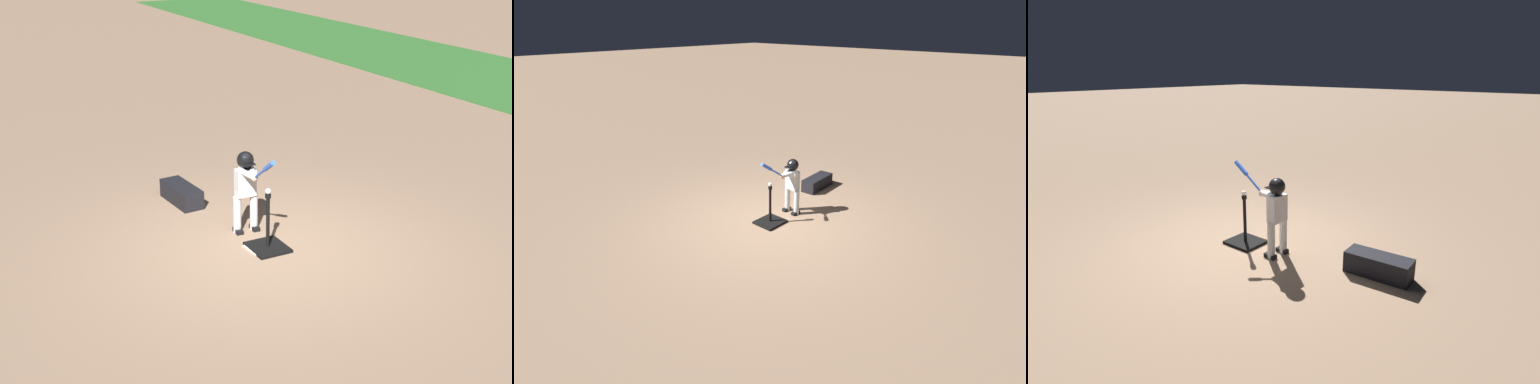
{
  "view_description": "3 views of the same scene",
  "coord_description": "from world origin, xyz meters",
  "views": [
    {
      "loc": [
        7.26,
        -4.05,
        4.01
      ],
      "look_at": [
        -0.07,
        -0.15,
        0.8
      ],
      "focal_mm": 50.0,
      "sensor_mm": 36.0,
      "label": 1
    },
    {
      "loc": [
        5.0,
        4.6,
        3.61
      ],
      "look_at": [
        0.02,
        0.03,
        0.67
      ],
      "focal_mm": 28.0,
      "sensor_mm": 36.0,
      "label": 2
    },
    {
      "loc": [
        -3.99,
        3.92,
        2.54
      ],
      "look_at": [
        -0.63,
        -0.18,
        0.89
      ],
      "focal_mm": 28.0,
      "sensor_mm": 36.0,
      "label": 3
    }
  ],
  "objects": [
    {
      "name": "baseball",
      "position": [
        -0.02,
        -0.01,
        0.8
      ],
      "size": [
        0.07,
        0.07,
        0.07
      ],
      "primitive_type": "sphere",
      "color": "white",
      "rests_on": "batting_tee"
    },
    {
      "name": "ground_plane",
      "position": [
        0.0,
        0.0,
        0.0
      ],
      "size": [
        90.0,
        90.0,
        0.0
      ],
      "primitive_type": "plane",
      "color": "#93755B"
    },
    {
      "name": "equipment_bag",
      "position": [
        -2.03,
        -0.38,
        0.14
      ],
      "size": [
        0.86,
        0.38,
        0.28
      ],
      "primitive_type": "cube",
      "rotation": [
        0.0,
        0.0,
        0.08
      ],
      "color": "black",
      "rests_on": "ground_plane"
    },
    {
      "name": "batter_child",
      "position": [
        -0.63,
        -0.0,
        0.72
      ],
      "size": [
        0.95,
        0.36,
        1.26
      ],
      "color": "silver",
      "rests_on": "ground_plane"
    },
    {
      "name": "batting_tee",
      "position": [
        -0.02,
        -0.01,
        0.09
      ],
      "size": [
        0.51,
        0.46,
        0.76
      ],
      "color": "black",
      "rests_on": "ground_plane"
    },
    {
      "name": "home_plate",
      "position": [
        -0.03,
        -0.03,
        0.01
      ],
      "size": [
        0.47,
        0.47,
        0.02
      ],
      "primitive_type": "cube",
      "rotation": [
        0.0,
        0.0,
        0.08
      ],
      "color": "white",
      "rests_on": "ground_plane"
    }
  ]
}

